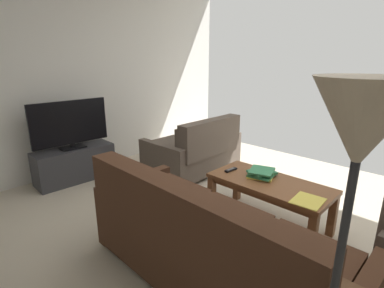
% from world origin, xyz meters
% --- Properties ---
extents(ground_plane, '(5.95, 5.05, 0.01)m').
position_xyz_m(ground_plane, '(0.00, 0.00, -0.00)').
color(ground_plane, beige).
extents(wall_right, '(0.12, 5.05, 2.79)m').
position_xyz_m(wall_right, '(2.98, 0.00, 1.40)').
color(wall_right, white).
rests_on(wall_right, ground).
extents(sofa_main, '(2.06, 0.83, 0.91)m').
position_xyz_m(sofa_main, '(-0.07, 0.90, 0.39)').
color(sofa_main, black).
rests_on(sofa_main, ground).
extents(loveseat_near, '(0.89, 1.33, 0.85)m').
position_xyz_m(loveseat_near, '(1.57, -0.72, 0.35)').
color(loveseat_near, black).
rests_on(loveseat_near, ground).
extents(coffee_table, '(1.20, 0.57, 0.48)m').
position_xyz_m(coffee_table, '(0.06, -0.20, 0.40)').
color(coffee_table, brown).
rests_on(coffee_table, ground).
extents(floor_lamp, '(0.31, 0.31, 1.62)m').
position_xyz_m(floor_lamp, '(-1.03, 1.32, 1.35)').
color(floor_lamp, '#262628').
rests_on(floor_lamp, ground).
extents(tv_stand, '(0.42, 1.06, 0.47)m').
position_xyz_m(tv_stand, '(2.60, 0.67, 0.24)').
color(tv_stand, '#38383D').
rests_on(tv_stand, ground).
extents(flat_tv, '(0.21, 1.02, 0.65)m').
position_xyz_m(flat_tv, '(2.59, 0.67, 0.81)').
color(flat_tv, black).
rests_on(flat_tv, tv_stand).
extents(book_stack, '(0.32, 0.33, 0.07)m').
position_xyz_m(book_stack, '(0.19, -0.26, 0.51)').
color(book_stack, '#E0CC4C').
rests_on(book_stack, coffee_table).
extents(tv_remote, '(0.06, 0.16, 0.02)m').
position_xyz_m(tv_remote, '(0.52, -0.16, 0.49)').
color(tv_remote, black).
rests_on(tv_remote, coffee_table).
extents(loose_magazine, '(0.26, 0.30, 0.01)m').
position_xyz_m(loose_magazine, '(-0.39, -0.06, 0.48)').
color(loose_magazine, '#E0CC4C').
rests_on(loose_magazine, coffee_table).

